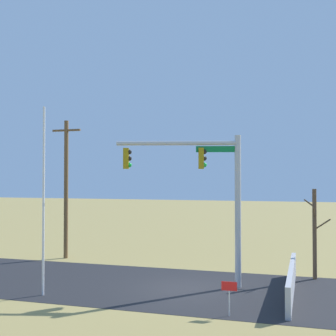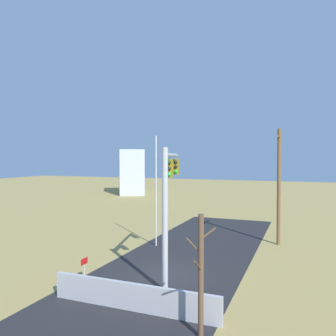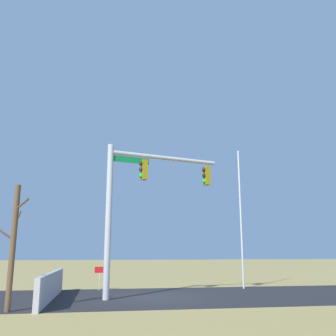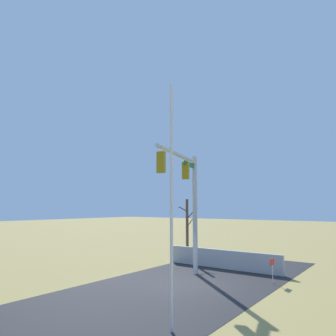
{
  "view_description": "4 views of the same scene",
  "coord_description": "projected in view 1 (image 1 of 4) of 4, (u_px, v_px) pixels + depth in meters",
  "views": [
    {
      "loc": [
        5.33,
        -19.69,
        4.92
      ],
      "look_at": [
        -0.79,
        0.28,
        5.4
      ],
      "focal_mm": 48.38,
      "sensor_mm": 36.0,
      "label": 1
    },
    {
      "loc": [
        17.22,
        6.96,
        6.39
      ],
      "look_at": [
        -0.34,
        -0.05,
        5.82
      ],
      "focal_mm": 36.52,
      "sensor_mm": 36.0,
      "label": 2
    },
    {
      "loc": [
        2.57,
        17.88,
        2.02
      ],
      "look_at": [
        -0.46,
        0.24,
        6.02
      ],
      "focal_mm": 40.11,
      "sensor_mm": 36.0,
      "label": 3
    },
    {
      "loc": [
        -13.47,
        -8.89,
        3.82
      ],
      "look_at": [
        -0.75,
        0.57,
        5.84
      ],
      "focal_mm": 33.1,
      "sensor_mm": 36.0,
      "label": 4
    }
  ],
  "objects": [
    {
      "name": "flagpole",
      "position": [
        44.0,
        201.0,
        19.09
      ],
      "size": [
        0.1,
        0.1,
        7.96
      ],
      "primitive_type": "cylinder",
      "color": "silver",
      "rests_on": "ground_plane"
    },
    {
      "name": "road_surface",
      "position": [
        102.0,
        282.0,
        21.44
      ],
      "size": [
        28.0,
        8.0,
        0.01
      ],
      "primitive_type": "cube",
      "color": "#232326",
      "rests_on": "ground_plane"
    },
    {
      "name": "bare_tree",
      "position": [
        315.0,
        233.0,
        22.1
      ],
      "size": [
        1.27,
        1.02,
        4.41
      ],
      "color": "brown",
      "rests_on": "ground_plane"
    },
    {
      "name": "ground_plane",
      "position": [
        183.0,
        288.0,
        20.27
      ],
      "size": [
        160.0,
        160.0,
        0.0
      ],
      "primitive_type": "plane",
      "color": "#9E894C"
    },
    {
      "name": "signal_mast",
      "position": [
        207.0,
        183.0,
        20.58
      ],
      "size": [
        5.53,
        1.64,
        6.88
      ],
      "color": "#B2B5BA",
      "rests_on": "ground_plane"
    },
    {
      "name": "utility_pole",
      "position": [
        66.0,
        186.0,
        28.02
      ],
      "size": [
        1.9,
        0.26,
        8.51
      ],
      "color": "brown",
      "rests_on": "ground_plane"
    },
    {
      "name": "open_sign",
      "position": [
        229.0,
        290.0,
        16.17
      ],
      "size": [
        0.56,
        0.04,
        1.22
      ],
      "color": "silver",
      "rests_on": "ground_plane"
    },
    {
      "name": "sidewalk_corner",
      "position": [
        261.0,
        289.0,
        20.12
      ],
      "size": [
        6.0,
        6.0,
        0.01
      ],
      "primitive_type": "cube",
      "color": "#B7B5AD",
      "rests_on": "ground_plane"
    },
    {
      "name": "retaining_fence",
      "position": [
        291.0,
        280.0,
        19.25
      ],
      "size": [
        0.2,
        7.65,
        1.15
      ],
      "primitive_type": "cube",
      "color": "#A8A8AD",
      "rests_on": "ground_plane"
    }
  ]
}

